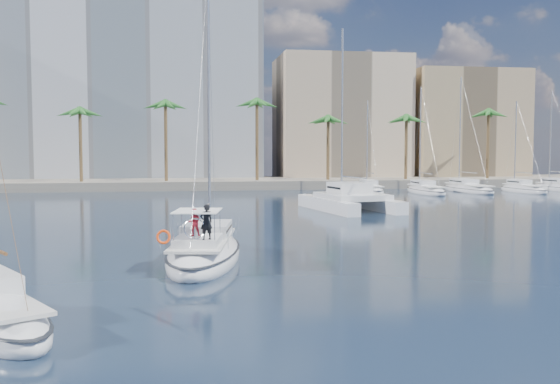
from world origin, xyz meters
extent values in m
plane|color=black|center=(0.00, 0.00, 0.00)|extent=(160.00, 160.00, 0.00)
cube|color=gray|center=(0.00, 61.00, 0.60)|extent=(120.00, 14.00, 1.20)
cube|color=silver|center=(-12.00, 73.00, 14.00)|extent=(42.00, 16.00, 28.00)
cube|color=#CBB192|center=(22.00, 70.00, 10.00)|extent=(20.00, 14.00, 20.00)
cube|color=tan|center=(42.00, 68.00, 9.00)|extent=(18.00, 12.00, 18.00)
cylinder|color=brown|center=(0.00, 57.00, 5.25)|extent=(0.44, 0.44, 10.50)
sphere|color=#286826|center=(0.00, 57.00, 10.50)|extent=(3.60, 3.60, 3.60)
cylinder|color=brown|center=(34.00, 57.00, 5.25)|extent=(0.44, 0.44, 10.50)
sphere|color=#286826|center=(34.00, 57.00, 10.50)|extent=(3.60, 3.60, 3.60)
ellipsoid|color=white|center=(-2.26, 2.46, 0.32)|extent=(5.02, 10.89, 2.18)
ellipsoid|color=black|center=(-2.26, 2.46, 0.63)|extent=(5.07, 10.99, 0.18)
cube|color=silver|center=(-2.30, 2.27, 1.15)|extent=(3.64, 8.14, 0.12)
cube|color=silver|center=(-2.10, 3.46, 1.51)|extent=(2.78, 3.75, 0.60)
cube|color=black|center=(-2.10, 3.46, 1.53)|extent=(2.73, 3.36, 0.14)
cylinder|color=#B7BABF|center=(-1.90, 4.65, 8.08)|extent=(0.15, 0.15, 13.74)
cylinder|color=#B7BABF|center=(-2.25, 2.56, 2.71)|extent=(0.81, 4.19, 0.11)
cube|color=silver|center=(-2.63, 0.28, 1.39)|extent=(2.39, 2.91, 0.36)
cube|color=white|center=(-2.65, 0.18, 2.76)|extent=(2.39, 2.91, 0.04)
torus|color=silver|center=(-2.80, -0.72, 2.06)|extent=(0.95, 0.21, 0.96)
torus|color=#FC420D|center=(-4.13, -0.90, 1.76)|extent=(0.65, 0.30, 0.64)
imported|color=black|center=(-2.29, -0.71, 2.35)|extent=(0.66, 0.55, 1.56)
imported|color=#B61C2B|center=(-2.79, 0.55, 2.20)|extent=(0.63, 0.50, 1.26)
cube|color=white|center=(9.46, 26.01, 0.55)|extent=(3.12, 11.26, 1.10)
cube|color=white|center=(13.81, 26.78, 0.55)|extent=(3.12, 11.26, 1.10)
cube|color=silver|center=(11.73, 25.84, 1.30)|extent=(6.00, 6.95, 0.50)
cube|color=silver|center=(11.63, 26.40, 2.00)|extent=(3.62, 3.85, 1.00)
cube|color=black|center=(11.63, 26.40, 2.05)|extent=(3.56, 3.41, 0.18)
cylinder|color=#B7BABF|center=(11.34, 28.05, 8.98)|extent=(0.18, 0.18, 14.96)
ellipsoid|color=silver|center=(-1.66, 6.06, 0.30)|extent=(0.22, 0.42, 0.20)
sphere|color=silver|center=(-1.66, 6.26, 0.32)|extent=(0.11, 0.11, 0.11)
cube|color=gray|center=(-1.96, 6.06, 0.33)|extent=(0.48, 0.17, 0.11)
cube|color=gray|center=(-1.37, 6.06, 0.33)|extent=(0.48, 0.17, 0.11)
camera|label=1|loc=(-3.36, -27.93, 5.55)|focal=40.00mm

